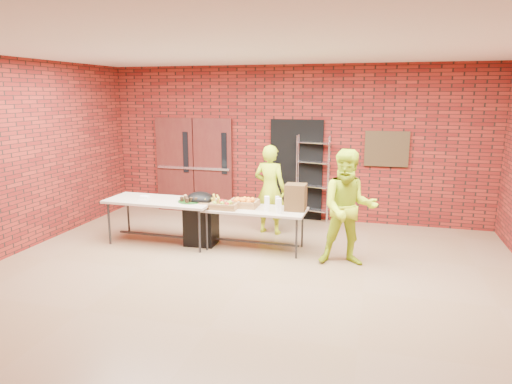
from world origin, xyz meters
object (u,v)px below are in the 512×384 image
volunteer_man (348,208)px  coffee_dispenser (296,197)px  table_right (255,212)px  wire_rack (313,179)px  table_left (161,203)px  volunteer_woman (270,190)px  covered_grill (201,218)px

volunteer_man → coffee_dispenser: bearing=146.4°
volunteer_man → table_right: bearing=159.1°
wire_rack → table_right: bearing=-95.3°
table_left → volunteer_woman: bearing=33.5°
wire_rack → volunteer_man: bearing=-55.3°
coffee_dispenser → table_left: bearing=-175.4°
coffee_dispenser → volunteer_woman: 1.10m
wire_rack → table_right: (-0.69, -1.98, -0.25)m
wire_rack → coffee_dispenser: wire_rack is taller
table_left → volunteer_man: size_ratio=1.08×
wire_rack → table_left: (-2.38, -2.10, -0.17)m
table_left → coffee_dispenser: coffee_dispenser is taller
wire_rack → volunteer_man: 2.47m
table_left → volunteer_woman: (1.72, 1.08, 0.12)m
covered_grill → coffee_dispenser: bearing=1.2°
wire_rack → volunteer_woman: bearing=-109.1°
volunteer_woman → table_right: bearing=97.6°
table_left → covered_grill: 0.76m
coffee_dispenser → covered_grill: (-1.66, -0.09, -0.46)m
table_right → table_left: bearing=-175.4°
volunteer_woman → volunteer_man: bearing=149.4°
covered_grill → volunteer_man: 2.61m
table_right → volunteer_man: volunteer_man is taller
volunteer_man → table_left: bearing=167.1°
wire_rack → table_left: wire_rack is taller
volunteer_man → wire_rack: bearing=101.7°
wire_rack → table_right: 2.11m
table_right → volunteer_woman: bearing=89.1°
wire_rack → covered_grill: bearing=-116.1°
table_right → volunteer_man: 1.62m
table_left → volunteer_man: (3.27, -0.21, 0.18)m
volunteer_man → covered_grill: bearing=163.9°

